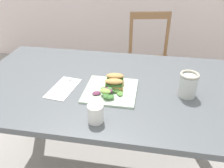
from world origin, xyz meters
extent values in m
cube|color=#51565B|center=(0.15, 0.17, 0.72)|extent=(1.42, 0.84, 0.03)
cube|color=#2D2D33|center=(-0.49, 0.52, 0.35)|extent=(0.07, 0.07, 0.71)
cube|color=#2D2D33|center=(0.79, 0.52, 0.35)|extent=(0.07, 0.07, 0.71)
cylinder|color=#8E6642|center=(0.26, 0.86, 0.21)|extent=(0.03, 0.03, 0.43)
cylinder|color=#8E6642|center=(0.59, 0.93, 0.21)|extent=(0.03, 0.03, 0.43)
cylinder|color=#8E6642|center=(0.19, 1.19, 0.21)|extent=(0.03, 0.03, 0.43)
cylinder|color=#8E6642|center=(0.52, 1.26, 0.21)|extent=(0.03, 0.03, 0.43)
cube|color=#8E6642|center=(0.39, 1.06, 0.44)|extent=(0.47, 0.47, 0.02)
cylinder|color=#8E6642|center=(0.19, 1.20, 0.66)|extent=(0.03, 0.03, 0.42)
cylinder|color=#8E6642|center=(0.52, 1.27, 0.66)|extent=(0.03, 0.03, 0.42)
cube|color=#8E6642|center=(0.35, 1.23, 0.84)|extent=(0.36, 0.10, 0.06)
cube|color=beige|center=(0.20, 0.09, 0.74)|extent=(0.26, 0.26, 0.01)
cube|color=tan|center=(0.21, 0.10, 0.76)|extent=(0.09, 0.06, 0.02)
cube|color=#3D7033|center=(0.21, 0.11, 0.78)|extent=(0.09, 0.06, 0.01)
ellipsoid|color=tan|center=(0.21, 0.10, 0.79)|extent=(0.10, 0.06, 0.02)
cube|color=tan|center=(0.21, 0.16, 0.76)|extent=(0.09, 0.06, 0.02)
cube|color=#3D7033|center=(0.21, 0.17, 0.78)|extent=(0.09, 0.06, 0.01)
ellipsoid|color=tan|center=(0.21, 0.16, 0.79)|extent=(0.10, 0.06, 0.02)
ellipsoid|color=#518438|center=(0.22, 0.08, 0.76)|extent=(0.06, 0.06, 0.02)
ellipsoid|color=#84A84C|center=(0.18, 0.04, 0.77)|extent=(0.06, 0.05, 0.02)
ellipsoid|color=#602D47|center=(0.19, 0.06, 0.77)|extent=(0.05, 0.06, 0.01)
ellipsoid|color=#518438|center=(0.19, 0.04, 0.77)|extent=(0.06, 0.06, 0.01)
ellipsoid|color=#3D7033|center=(0.19, 0.06, 0.78)|extent=(0.05, 0.05, 0.01)
ellipsoid|color=#6B9E47|center=(0.19, 0.09, 0.76)|extent=(0.05, 0.06, 0.02)
ellipsoid|color=#602D47|center=(0.20, 0.06, 0.77)|extent=(0.05, 0.06, 0.01)
ellipsoid|color=#3D7033|center=(0.21, 0.01, 0.76)|extent=(0.06, 0.05, 0.01)
ellipsoid|color=#518438|center=(0.18, 0.07, 0.77)|extent=(0.06, 0.04, 0.01)
ellipsoid|color=#3D7033|center=(0.20, 0.06, 0.76)|extent=(0.07, 0.07, 0.01)
ellipsoid|color=#3D7033|center=(0.19, 0.05, 0.77)|extent=(0.04, 0.05, 0.01)
ellipsoid|color=#602D47|center=(0.14, 0.04, 0.76)|extent=(0.05, 0.05, 0.01)
ellipsoid|color=#602D47|center=(0.18, 0.05, 0.78)|extent=(0.06, 0.06, 0.01)
ellipsoid|color=#518438|center=(0.25, 0.06, 0.76)|extent=(0.04, 0.06, 0.01)
ellipsoid|color=#3D7033|center=(0.19, 0.02, 0.77)|extent=(0.04, 0.06, 0.02)
cube|color=white|center=(-0.05, 0.08, 0.74)|extent=(0.14, 0.23, 0.00)
cube|color=silver|center=(-0.05, 0.06, 0.75)|extent=(0.03, 0.14, 0.00)
cube|color=silver|center=(-0.04, 0.15, 0.75)|extent=(0.03, 0.05, 0.00)
cube|color=#38383D|center=(-0.03, 0.16, 0.75)|extent=(0.01, 0.03, 0.00)
cube|color=#38383D|center=(-0.04, 0.16, 0.75)|extent=(0.01, 0.03, 0.00)
cube|color=#38383D|center=(-0.05, 0.16, 0.75)|extent=(0.01, 0.03, 0.00)
cylinder|color=#C67528|center=(0.57, 0.13, 0.78)|extent=(0.08, 0.08, 0.09)
cylinder|color=silver|center=(0.57, 0.13, 0.79)|extent=(0.09, 0.09, 0.11)
torus|color=#B7B29E|center=(0.57, 0.13, 0.85)|extent=(0.09, 0.09, 0.01)
cylinder|color=white|center=(0.18, -0.14, 0.78)|extent=(0.07, 0.07, 0.08)
camera|label=1|loc=(0.37, -0.88, 1.37)|focal=37.28mm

